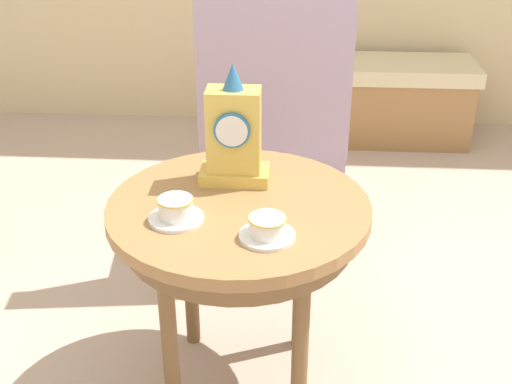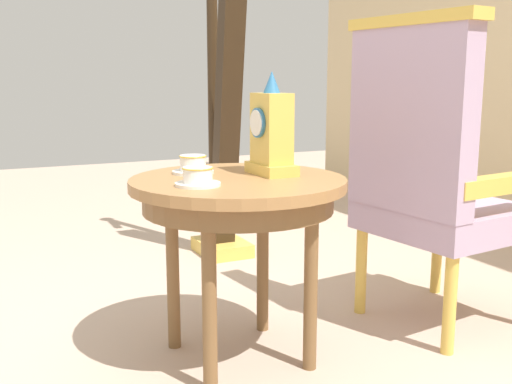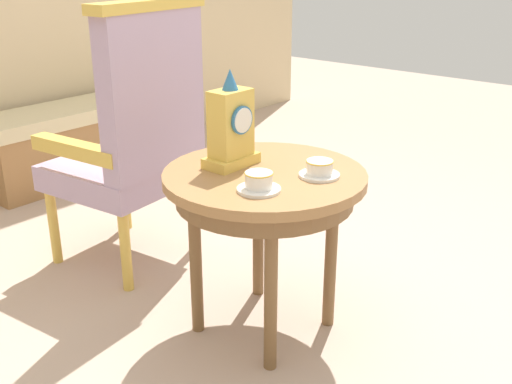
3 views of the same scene
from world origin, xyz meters
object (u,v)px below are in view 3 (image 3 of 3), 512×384
at_px(teacup_left, 259,183).
at_px(mantel_clock, 231,128).
at_px(teacup_right, 320,169).
at_px(armchair, 136,135).
at_px(window_bench, 73,141).
at_px(side_table, 264,192).

distance_m(teacup_left, mantel_clock, 0.28).
relative_size(teacup_right, armchair, 0.12).
bearing_deg(teacup_left, armchair, 76.75).
bearing_deg(armchair, teacup_right, -88.01).
relative_size(teacup_right, window_bench, 0.12).
distance_m(side_table, teacup_left, 0.21).
height_order(side_table, teacup_right, teacup_right).
height_order(side_table, window_bench, side_table).
distance_m(teacup_right, mantel_clock, 0.33).
bearing_deg(side_table, mantel_clock, 100.18).
height_order(mantel_clock, window_bench, mantel_clock).
relative_size(side_table, mantel_clock, 2.07).
height_order(teacup_right, window_bench, teacup_right).
relative_size(teacup_right, mantel_clock, 0.40).
bearing_deg(teacup_left, teacup_right, -16.50).
distance_m(side_table, mantel_clock, 0.25).
xyz_separation_m(teacup_left, mantel_clock, (0.12, 0.23, 0.11)).
height_order(teacup_left, teacup_right, teacup_left).
distance_m(teacup_left, teacup_right, 0.24).
bearing_deg(teacup_right, mantel_clock, 109.59).
xyz_separation_m(side_table, armchair, (0.05, 0.74, 0.05)).
relative_size(side_table, teacup_right, 5.11).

